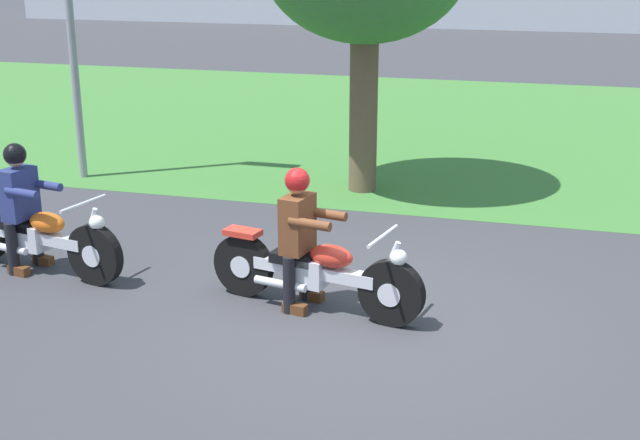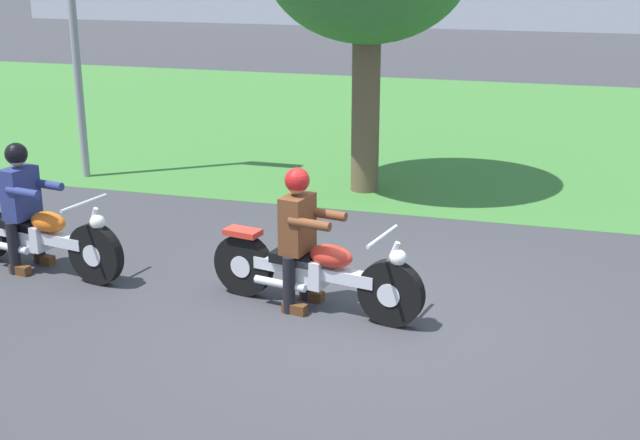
{
  "view_description": "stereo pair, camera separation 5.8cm",
  "coord_description": "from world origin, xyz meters",
  "px_view_note": "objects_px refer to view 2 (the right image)",
  "views": [
    {
      "loc": [
        1.65,
        -7.28,
        3.38
      ],
      "look_at": [
        -0.47,
        0.27,
        0.85
      ],
      "focal_mm": 47.85,
      "sensor_mm": 36.0,
      "label": 1
    },
    {
      "loc": [
        1.71,
        -7.27,
        3.38
      ],
      "look_at": [
        -0.47,
        0.27,
        0.85
      ],
      "focal_mm": 47.85,
      "sensor_mm": 36.0,
      "label": 2
    }
  ],
  "objects_px": {
    "motorcycle_follow": "(38,236)",
    "rider_follow": "(22,196)",
    "motorcycle_lead": "(315,272)",
    "rider_lead": "(299,227)"
  },
  "relations": [
    {
      "from": "motorcycle_lead",
      "to": "rider_follow",
      "type": "bearing_deg",
      "value": -172.24
    },
    {
      "from": "motorcycle_lead",
      "to": "motorcycle_follow",
      "type": "distance_m",
      "value": 3.16
    },
    {
      "from": "motorcycle_follow",
      "to": "motorcycle_lead",
      "type": "bearing_deg",
      "value": 8.21
    },
    {
      "from": "motorcycle_follow",
      "to": "rider_follow",
      "type": "xyz_separation_m",
      "value": [
        -0.16,
        0.03,
        0.42
      ]
    },
    {
      "from": "motorcycle_lead",
      "to": "rider_follow",
      "type": "relative_size",
      "value": 1.58
    },
    {
      "from": "rider_lead",
      "to": "rider_follow",
      "type": "bearing_deg",
      "value": -171.79
    },
    {
      "from": "motorcycle_lead",
      "to": "rider_lead",
      "type": "bearing_deg",
      "value": 179.17
    },
    {
      "from": "motorcycle_follow",
      "to": "rider_follow",
      "type": "height_order",
      "value": "rider_follow"
    },
    {
      "from": "rider_follow",
      "to": "rider_lead",
      "type": "bearing_deg",
      "value": 8.21
    },
    {
      "from": "motorcycle_lead",
      "to": "motorcycle_follow",
      "type": "xyz_separation_m",
      "value": [
        -3.16,
        0.16,
        0.01
      ]
    }
  ]
}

